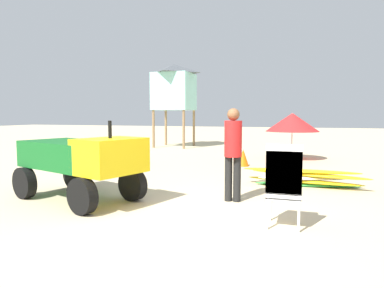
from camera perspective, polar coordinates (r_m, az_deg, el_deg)
The scene contains 9 objects.
ground at distance 5.38m, azimuth -3.65°, elevation -12.39°, with size 80.00×80.00×0.00m, color beige.
utility_cart at distance 6.62m, azimuth -18.01°, elevation -2.38°, with size 2.79×1.96×1.50m.
stacked_plastic_chairs at distance 4.93m, azimuth 15.18°, elevation -5.78°, with size 0.48×0.48×1.20m.
surfboard_pile at distance 7.99m, azimuth 18.33°, elevation -5.39°, with size 2.72×0.76×0.40m.
lifeguard_near_left at distance 6.27m, azimuth 6.90°, elevation -0.69°, with size 0.32×0.32×1.72m.
lifeguard_tower at distance 17.09m, azimuth -3.03°, elevation 9.49°, with size 1.98×1.98×4.08m.
beach_umbrella_left at distance 12.64m, azimuth 16.46°, elevation 3.52°, with size 1.88×1.88×1.66m.
traffic_cone_near at distance 10.97m, azimuth -8.63°, elevation -2.06°, with size 0.39×0.39×0.55m, color orange.
traffic_cone_far at distance 10.74m, azimuth 8.57°, elevation -2.29°, with size 0.37×0.37×0.53m, color orange.
Camera 1 is at (1.92, -4.76, 1.60)m, focal length 31.81 mm.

